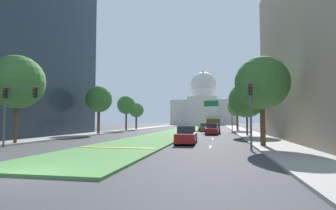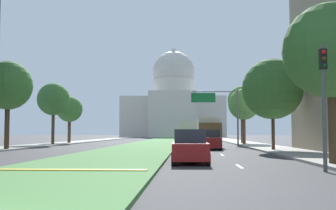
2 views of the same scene
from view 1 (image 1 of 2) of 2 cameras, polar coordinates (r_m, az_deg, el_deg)
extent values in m
plane|color=#3D3D3F|center=(76.60, 4.97, -5.03)|extent=(293.74, 293.74, 0.00)
cube|color=#4C8442|center=(69.96, 4.41, -5.14)|extent=(6.79, 120.17, 0.14)
cube|color=gold|center=(21.12, -10.94, -9.04)|extent=(6.11, 0.50, 0.04)
cube|color=silver|center=(23.66, 9.08, -8.82)|extent=(0.16, 2.40, 0.01)
cube|color=silver|center=(33.78, 9.59, -7.15)|extent=(0.16, 2.40, 0.01)
cube|color=silver|center=(45.06, 9.89, -6.18)|extent=(0.16, 2.40, 0.01)
cube|color=silver|center=(49.98, 9.97, -5.90)|extent=(0.16, 2.40, 0.01)
cube|color=silver|center=(59.50, 10.10, -5.48)|extent=(0.16, 2.40, 0.01)
cube|color=silver|center=(66.47, 10.17, -5.25)|extent=(0.16, 2.40, 0.01)
cube|color=silver|center=(83.41, 10.29, -4.85)|extent=(0.16, 2.40, 0.01)
cube|color=#9E9991|center=(66.08, -7.26, -5.22)|extent=(4.00, 120.17, 0.15)
cube|color=#9E9991|center=(63.05, 15.28, -5.22)|extent=(4.00, 120.17, 0.15)
cube|color=beige|center=(143.20, 7.65, -1.65)|extent=(32.84, 19.43, 12.82)
cube|color=beige|center=(131.53, 7.37, -1.23)|extent=(14.45, 4.00, 14.10)
cylinder|color=beige|center=(143.79, 7.62, 2.13)|extent=(13.68, 13.68, 6.15)
sphere|color=beige|center=(144.41, 7.60, 4.30)|extent=(13.90, 13.90, 13.90)
cylinder|color=beige|center=(145.37, 7.59, 6.75)|extent=(1.80, 1.80, 3.00)
cylinder|color=#515456|center=(26.51, -31.74, -2.15)|extent=(0.16, 0.16, 5.20)
cube|color=black|center=(26.61, -31.61, 2.16)|extent=(0.28, 0.24, 0.84)
sphere|color=red|center=(26.53, -31.79, 2.79)|extent=(0.18, 0.18, 0.18)
sphere|color=#4C380F|center=(26.50, -31.81, 2.19)|extent=(0.18, 0.18, 0.18)
sphere|color=#0F4219|center=(26.48, -31.83, 1.58)|extent=(0.18, 0.18, 0.18)
cylinder|color=#515456|center=(25.60, -28.92, 3.29)|extent=(3.20, 0.10, 0.10)
cube|color=black|center=(24.76, -26.67, 2.39)|extent=(0.28, 0.24, 0.84)
sphere|color=red|center=(24.68, -26.85, 3.07)|extent=(0.18, 0.18, 0.18)
sphere|color=#4C380F|center=(24.65, -26.87, 2.42)|extent=(0.18, 0.18, 0.18)
sphere|color=#0F4219|center=(24.63, -26.89, 1.78)|extent=(0.18, 0.18, 0.18)
cylinder|color=#515456|center=(20.97, 17.38, -2.31)|extent=(0.16, 0.16, 5.20)
cube|color=black|center=(21.09, 17.29, 3.13)|extent=(0.28, 0.24, 0.84)
sphere|color=red|center=(20.99, 17.32, 3.93)|extent=(0.18, 0.18, 0.18)
sphere|color=#4C380F|center=(20.95, 17.33, 3.17)|extent=(0.18, 0.18, 0.18)
sphere|color=#0F4219|center=(20.92, 17.34, 2.41)|extent=(0.18, 0.18, 0.18)
cylinder|color=#515456|center=(52.57, 13.61, -2.19)|extent=(0.20, 0.20, 6.50)
cylinder|color=#515456|center=(52.65, 10.70, 1.10)|extent=(5.28, 0.12, 0.12)
cube|color=#146033|center=(52.57, 9.27, 0.33)|extent=(2.80, 0.08, 1.10)
cylinder|color=#4C3823|center=(29.04, -29.94, -2.90)|extent=(0.30, 0.30, 4.55)
sphere|color=#3D7033|center=(29.27, -29.73, 4.33)|extent=(5.13, 5.13, 5.13)
cylinder|color=#4C3823|center=(24.00, 19.70, -3.52)|extent=(0.43, 0.43, 4.25)
sphere|color=#3D7033|center=(24.21, 19.55, 4.52)|extent=(4.59, 4.59, 4.59)
cylinder|color=#4C3823|center=(44.22, -14.71, -3.23)|extent=(0.42, 0.42, 4.55)
sphere|color=#3D7033|center=(44.35, -14.64, 1.24)|extent=(4.30, 4.30, 4.30)
cylinder|color=#4C3823|center=(39.86, 16.65, -3.70)|extent=(0.28, 0.28, 3.86)
sphere|color=#3D7033|center=(39.97, 16.57, 1.10)|extent=(5.16, 5.16, 5.16)
cylinder|color=#4C3823|center=(58.23, -9.00, -3.29)|extent=(0.38, 0.38, 4.57)
sphere|color=#3D7033|center=(58.33, -8.97, 0.03)|extent=(3.99, 3.99, 3.99)
cylinder|color=#4C3823|center=(56.90, 14.68, -3.49)|extent=(0.39, 0.39, 4.04)
sphere|color=#4C7F3D|center=(56.97, 14.64, -0.38)|extent=(3.92, 3.92, 3.92)
cylinder|color=#4C3823|center=(65.29, -6.85, -3.62)|extent=(0.44, 0.44, 3.85)
sphere|color=#3D7033|center=(65.34, -6.83, -1.06)|extent=(3.62, 3.62, 3.62)
cylinder|color=#4C3823|center=(61.96, 14.74, -3.06)|extent=(0.38, 0.38, 4.91)
sphere|color=#3D7033|center=(62.07, 14.69, 0.20)|extent=(3.92, 3.92, 3.92)
cube|color=maroon|center=(25.65, 3.96, -6.99)|extent=(1.89, 4.52, 0.84)
cube|color=#282D38|center=(25.79, 3.99, -5.27)|extent=(1.63, 2.18, 0.69)
cylinder|color=black|center=(23.82, 5.52, -8.04)|extent=(0.23, 0.64, 0.64)
cylinder|color=black|center=(23.99, 1.58, -8.02)|extent=(0.23, 0.64, 0.64)
cylinder|color=black|center=(27.39, 6.05, -7.42)|extent=(0.23, 0.64, 0.64)
cylinder|color=black|center=(27.54, 2.62, -7.42)|extent=(0.23, 0.64, 0.64)
cube|color=maroon|center=(42.86, 9.49, -5.45)|extent=(2.15, 4.68, 0.89)
cube|color=#282D38|center=(43.01, 9.51, -4.36)|extent=(1.76, 2.30, 0.73)
cylinder|color=black|center=(40.98, 10.44, -6.02)|extent=(0.26, 0.65, 0.64)
cylinder|color=black|center=(41.14, 8.10, -6.03)|extent=(0.26, 0.65, 0.64)
cylinder|color=black|center=(44.63, 10.79, -5.79)|extent=(0.26, 0.65, 0.64)
cylinder|color=black|center=(44.77, 8.64, -5.81)|extent=(0.26, 0.65, 0.64)
cube|color=brown|center=(55.14, 7.92, -5.02)|extent=(1.98, 4.21, 0.82)
cube|color=#282D38|center=(55.29, 7.92, -4.24)|extent=(1.71, 2.03, 0.67)
cylinder|color=black|center=(53.50, 8.80, -5.40)|extent=(0.23, 0.64, 0.64)
cylinder|color=black|center=(53.55, 6.94, -5.41)|extent=(0.23, 0.64, 0.64)
cylinder|color=black|center=(56.77, 8.85, -5.28)|extent=(0.23, 0.64, 0.64)
cylinder|color=black|center=(56.82, 7.09, -5.29)|extent=(0.23, 0.64, 0.64)
cube|color=brown|center=(46.91, 9.71, -4.30)|extent=(2.30, 2.00, 2.20)
cube|color=silver|center=(50.11, 9.78, -3.84)|extent=(2.30, 4.40, 2.80)
cylinder|color=black|center=(46.93, 11.01, -5.51)|extent=(0.30, 0.90, 0.90)
cylinder|color=black|center=(46.97, 8.44, -5.53)|extent=(0.30, 0.90, 0.90)
cylinder|color=black|center=(51.23, 10.99, -5.32)|extent=(0.30, 0.90, 0.90)
cylinder|color=black|center=(51.26, 8.64, -5.34)|extent=(0.30, 0.90, 0.90)
cube|color=beige|center=(63.51, 8.03, -3.83)|extent=(2.50, 11.00, 2.50)
cube|color=#232833|center=(63.51, 8.03, -3.51)|extent=(2.52, 10.12, 0.90)
cylinder|color=black|center=(59.19, 8.95, -5.02)|extent=(0.32, 1.00, 1.00)
cylinder|color=black|center=(59.31, 6.72, -5.03)|extent=(0.32, 1.00, 1.00)
cylinder|color=black|center=(67.39, 9.18, -4.81)|extent=(0.32, 1.00, 1.00)
cylinder|color=black|center=(67.49, 7.22, -4.82)|extent=(0.32, 1.00, 1.00)
camera|label=2|loc=(4.54, -33.92, -11.31)|focal=45.62mm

